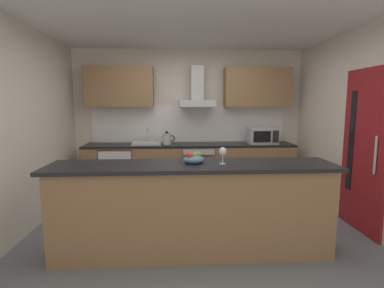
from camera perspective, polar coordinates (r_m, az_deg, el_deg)
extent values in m
cube|color=slate|center=(4.02, 0.80, -16.13)|extent=(5.21, 4.85, 0.02)
cube|color=white|center=(3.81, 0.88, 22.87)|extent=(5.21, 4.85, 0.02)
cube|color=silver|center=(5.67, -0.64, 4.55)|extent=(5.21, 0.12, 2.60)
cube|color=silver|center=(4.14, -30.65, 2.27)|extent=(0.12, 4.85, 2.60)
cube|color=silver|center=(4.41, 30.19, 2.58)|extent=(0.12, 4.85, 2.60)
cube|color=white|center=(5.60, -0.60, 3.80)|extent=(3.58, 0.02, 0.66)
cube|color=olive|center=(5.41, -0.43, -4.92)|extent=(3.71, 0.60, 0.86)
cube|color=black|center=(5.33, -0.44, -0.19)|extent=(3.71, 0.60, 0.04)
cube|color=olive|center=(3.26, 0.13, -12.77)|extent=(2.91, 0.52, 0.95)
cube|color=black|center=(3.12, 0.13, -4.22)|extent=(3.01, 0.64, 0.04)
cube|color=olive|center=(5.51, -13.69, 10.59)|extent=(1.19, 0.32, 0.70)
cube|color=olive|center=(5.63, 12.35, 10.56)|extent=(1.19, 0.32, 0.70)
cube|color=maroon|center=(4.29, 30.08, -1.24)|extent=(0.04, 0.85, 2.05)
cube|color=black|center=(4.46, 28.23, 0.53)|extent=(0.01, 0.11, 1.31)
cylinder|color=#B7BABC|center=(4.05, 31.72, -1.84)|extent=(0.03, 0.03, 0.45)
cube|color=slate|center=(5.39, 1.06, -4.63)|extent=(0.60, 0.56, 0.80)
cube|color=black|center=(5.12, 1.31, -6.03)|extent=(0.50, 0.02, 0.48)
cube|color=#B7BABC|center=(5.04, 1.33, -1.57)|extent=(0.54, 0.02, 0.09)
cylinder|color=#B7BABC|center=(5.04, 1.35, -3.47)|extent=(0.49, 0.02, 0.02)
cube|color=white|center=(5.48, -13.91, -5.04)|extent=(0.58, 0.56, 0.85)
cube|color=silver|center=(5.20, -14.49, -5.75)|extent=(0.55, 0.02, 0.80)
cylinder|color=#B7BABC|center=(5.13, -12.12, -5.36)|extent=(0.02, 0.02, 0.38)
cube|color=#B7BABC|center=(5.48, 13.32, 1.61)|extent=(0.50, 0.36, 0.30)
cube|color=black|center=(5.28, 13.29, 1.39)|extent=(0.30, 0.02, 0.19)
cube|color=black|center=(5.36, 15.75, 1.39)|extent=(0.10, 0.01, 0.21)
cube|color=silver|center=(5.32, -8.62, 0.16)|extent=(0.50, 0.40, 0.04)
cylinder|color=#B7BABC|center=(5.43, -8.52, 1.47)|extent=(0.03, 0.03, 0.26)
cylinder|color=#B7BABC|center=(5.34, -8.62, 2.65)|extent=(0.03, 0.16, 0.03)
cylinder|color=#B7BABC|center=(5.25, -4.87, 0.98)|extent=(0.15, 0.15, 0.20)
sphere|color=black|center=(5.24, -4.88, 2.20)|extent=(0.06, 0.06, 0.06)
cone|color=#B7BABC|center=(5.25, -5.96, 1.40)|extent=(0.09, 0.04, 0.07)
torus|color=black|center=(5.25, -3.89, 1.10)|extent=(0.11, 0.02, 0.11)
cube|color=#B7BABC|center=(5.37, 1.01, 7.79)|extent=(0.62, 0.45, 0.12)
cube|color=#B7BABC|center=(5.43, 0.98, 11.59)|extent=(0.22, 0.22, 0.60)
cylinder|color=silver|center=(3.14, 5.88, -3.75)|extent=(0.07, 0.07, 0.01)
cylinder|color=silver|center=(3.13, 5.89, -2.89)|extent=(0.01, 0.01, 0.09)
ellipsoid|color=silver|center=(3.12, 5.92, -1.46)|extent=(0.08, 0.08, 0.10)
ellipsoid|color=slate|center=(3.17, 0.31, -3.02)|extent=(0.22, 0.22, 0.09)
sphere|color=red|center=(3.14, -0.40, -2.21)|extent=(0.08, 0.08, 0.08)
sphere|color=#66B233|center=(3.19, 1.08, -2.07)|extent=(0.07, 0.07, 0.07)
sphere|color=#66B233|center=(3.16, 0.31, -2.21)|extent=(0.06, 0.06, 0.06)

